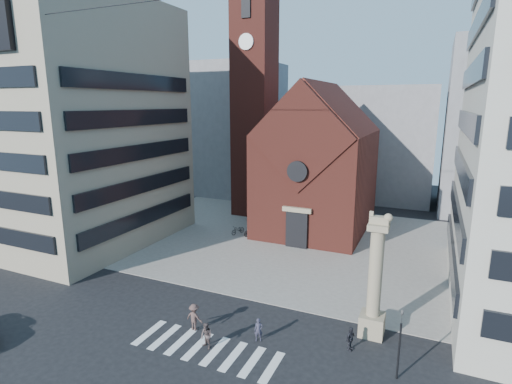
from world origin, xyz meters
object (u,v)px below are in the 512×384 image
at_px(pedestrian_2, 350,339).
at_px(pedestrian_0, 259,330).
at_px(traffic_light, 400,343).
at_px(pedestrian_1, 206,336).
at_px(scooter_0, 238,230).
at_px(lion_column, 375,288).

bearing_deg(pedestrian_2, pedestrian_0, 123.96).
distance_m(traffic_light, pedestrian_1, 11.71).
distance_m(pedestrian_0, pedestrian_2, 5.92).
bearing_deg(scooter_0, pedestrian_0, -39.15).
xyz_separation_m(pedestrian_1, pedestrian_2, (8.46, 3.58, -0.07)).
bearing_deg(pedestrian_1, traffic_light, 29.65).
relative_size(lion_column, scooter_0, 4.44).
relative_size(pedestrian_0, scooter_0, 0.80).
distance_m(lion_column, pedestrian_2, 3.69).
xyz_separation_m(traffic_light, scooter_0, (-19.84, 19.32, -1.72)).
xyz_separation_m(lion_column, pedestrian_2, (-1.01, -2.35, -2.66)).
height_order(pedestrian_1, scooter_0, pedestrian_1).
bearing_deg(traffic_light, scooter_0, 135.76).
bearing_deg(scooter_0, lion_column, -19.93).
height_order(traffic_light, pedestrian_2, traffic_light).
bearing_deg(traffic_light, pedestrian_1, -170.44).
bearing_deg(pedestrian_2, lion_column, -3.31).
relative_size(lion_column, pedestrian_0, 5.53).
height_order(traffic_light, scooter_0, traffic_light).
distance_m(traffic_light, pedestrian_0, 8.88).
bearing_deg(scooter_0, traffic_light, -23.53).
xyz_separation_m(lion_column, traffic_light, (1.99, -4.00, -1.17)).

